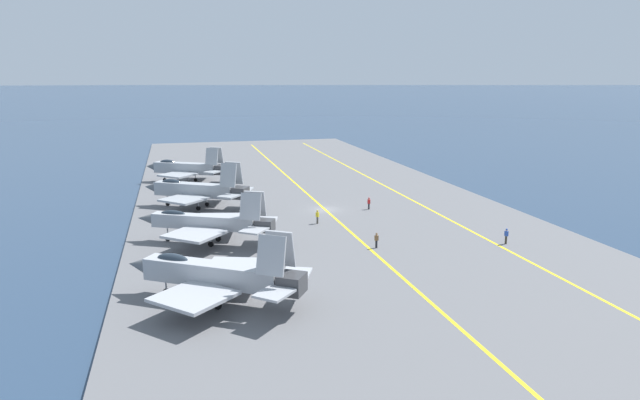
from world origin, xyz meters
The scene contains 12 objects.
ground_plane centered at (0.00, 0.00, 0.00)m, with size 2000.00×2000.00×0.00m, color navy.
carrier_deck centered at (0.00, 0.00, 0.20)m, with size 174.06×52.48×0.40m, color slate.
deck_stripe_foul_line centered at (0.00, -14.43, 0.40)m, with size 156.65×0.36×0.01m, color yellow.
deck_stripe_centerline centered at (0.00, 0.00, 0.40)m, with size 156.65×0.36×0.01m, color yellow.
parked_jet_nearest centered at (-30.15, 17.50, 2.88)m, with size 13.50×15.86×6.55m.
parked_jet_second centered at (-12.81, 17.06, 2.93)m, with size 12.64×16.09×6.24m.
parked_jet_third centered at (5.56, 17.52, 3.03)m, with size 13.24×15.89×6.82m.
parked_jet_fourth centered at (25.76, 18.30, 3.00)m, with size 12.75×15.40×6.42m.
crew_red_vest centered at (-1.35, -6.08, 1.34)m, with size 0.31×0.41×1.71m.
crew_yellow_vest centered at (-7.24, 2.93, 1.39)m, with size 0.45×0.46×1.80m.
crew_brown_vest centered at (-19.02, -0.83, 1.35)m, with size 0.33×0.42×1.73m.
crew_blue_vest centered at (-21.21, -15.55, 1.39)m, with size 0.43×0.34×1.80m.
Camera 1 is at (-75.94, 20.16, 19.21)m, focal length 32.00 mm.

